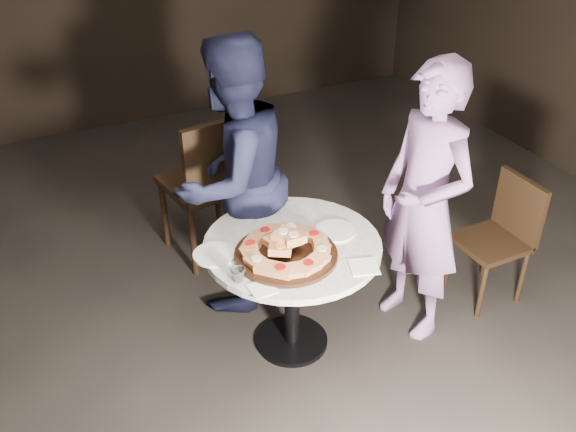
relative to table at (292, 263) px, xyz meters
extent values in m
plane|color=black|center=(-0.08, -0.12, -0.55)|extent=(7.00, 7.00, 0.00)
cylinder|color=black|center=(0.00, 0.00, -0.54)|extent=(0.40, 0.40, 0.03)
cylinder|color=black|center=(0.00, 0.00, -0.21)|extent=(0.08, 0.08, 0.62)
cylinder|color=silver|center=(0.00, 0.00, 0.11)|extent=(0.91, 0.91, 0.04)
cylinder|color=black|center=(-0.08, -0.09, 0.14)|extent=(0.60, 0.60, 0.02)
cube|color=#BD7B49|center=(0.09, -0.06, 0.17)|extent=(0.11, 0.13, 0.05)
cylinder|color=#B1130E|center=(0.09, -0.06, 0.19)|extent=(0.06, 0.06, 0.01)
cube|color=#BD7B49|center=(0.07, 0.00, 0.17)|extent=(0.13, 0.13, 0.05)
cube|color=#BD7B49|center=(0.02, 0.05, 0.17)|extent=(0.14, 0.13, 0.05)
cylinder|color=beige|center=(0.02, 0.05, 0.19)|extent=(0.07, 0.07, 0.01)
cube|color=#BD7B49|center=(-0.05, 0.08, 0.17)|extent=(0.13, 0.12, 0.05)
cube|color=#BD7B49|center=(-0.11, 0.08, 0.17)|extent=(0.12, 0.09, 0.05)
cylinder|color=#B1130E|center=(-0.11, 0.08, 0.19)|extent=(0.05, 0.05, 0.01)
cube|color=#BD7B49|center=(-0.18, 0.05, 0.17)|extent=(0.14, 0.13, 0.05)
cube|color=#BD7B49|center=(-0.23, 0.00, 0.17)|extent=(0.13, 0.14, 0.05)
cylinder|color=#B1130E|center=(-0.23, 0.00, 0.19)|extent=(0.07, 0.07, 0.01)
cube|color=#BD7B49|center=(-0.25, -0.06, 0.17)|extent=(0.09, 0.11, 0.05)
cube|color=#BD7B49|center=(-0.25, -0.13, 0.17)|extent=(0.11, 0.12, 0.05)
cylinder|color=beige|center=(-0.25, -0.13, 0.19)|extent=(0.06, 0.06, 0.01)
cube|color=#BD7B49|center=(-0.22, -0.19, 0.17)|extent=(0.13, 0.14, 0.05)
cube|color=#BD7B49|center=(-0.18, -0.24, 0.17)|extent=(0.13, 0.13, 0.05)
cylinder|color=#B1130E|center=(-0.18, -0.24, 0.19)|extent=(0.07, 0.07, 0.01)
cube|color=#BD7B49|center=(-0.11, -0.26, 0.17)|extent=(0.12, 0.10, 0.05)
cube|color=#BD7B49|center=(-0.05, -0.26, 0.17)|extent=(0.12, 0.11, 0.05)
cylinder|color=#B1130E|center=(-0.05, -0.26, 0.19)|extent=(0.06, 0.06, 0.01)
cube|color=#BD7B49|center=(0.02, -0.24, 0.17)|extent=(0.13, 0.12, 0.05)
cube|color=#BD7B49|center=(0.07, -0.19, 0.17)|extent=(0.13, 0.14, 0.05)
cylinder|color=beige|center=(0.07, -0.19, 0.19)|extent=(0.07, 0.07, 0.01)
cube|color=#BD7B49|center=(0.09, -0.13, 0.17)|extent=(0.11, 0.13, 0.05)
cube|color=#BD7B49|center=(-0.03, -0.06, 0.20)|extent=(0.09, 0.11, 0.04)
cylinder|color=#2D6B1E|center=(-0.03, -0.06, 0.22)|extent=(0.05, 0.05, 0.01)
cube|color=#BD7B49|center=(-0.11, -0.05, 0.20)|extent=(0.12, 0.10, 0.04)
cylinder|color=beige|center=(-0.11, -0.05, 0.22)|extent=(0.06, 0.06, 0.01)
cube|color=#BD7B49|center=(-0.13, -0.12, 0.20)|extent=(0.13, 0.12, 0.05)
cylinder|color=orange|center=(-0.13, -0.12, 0.22)|extent=(0.07, 0.07, 0.01)
cube|color=#BD7B49|center=(-0.05, -0.12, 0.24)|extent=(0.11, 0.08, 0.05)
cylinder|color=beige|center=(-0.05, -0.12, 0.26)|extent=(0.05, 0.05, 0.01)
cube|color=#BD7B49|center=(-0.08, -0.07, 0.24)|extent=(0.13, 0.13, 0.05)
cylinder|color=beige|center=(-0.08, -0.07, 0.26)|extent=(0.07, 0.07, 0.01)
cylinder|color=white|center=(-0.39, 0.07, 0.13)|extent=(0.27, 0.27, 0.01)
cylinder|color=white|center=(0.24, -0.01, 0.13)|extent=(0.25, 0.25, 0.01)
imported|color=silver|center=(-0.36, -0.17, 0.16)|extent=(0.08, 0.08, 0.07)
cube|color=white|center=(-0.29, -0.28, 0.13)|extent=(0.12, 0.12, 0.01)
cube|color=white|center=(0.22, -0.33, 0.13)|extent=(0.17, 0.17, 0.01)
cube|color=black|center=(-0.11, 1.07, -0.04)|extent=(0.55, 0.55, 0.05)
cube|color=black|center=(-0.07, 0.84, 0.21)|extent=(0.48, 0.12, 0.51)
cylinder|color=black|center=(0.06, 1.30, -0.30)|extent=(0.05, 0.05, 0.51)
cylinder|color=black|center=(-0.34, 1.24, -0.30)|extent=(0.05, 0.05, 0.51)
cylinder|color=black|center=(0.13, 0.90, -0.30)|extent=(0.05, 0.05, 0.51)
cylinder|color=black|center=(-0.28, 0.84, -0.30)|extent=(0.05, 0.05, 0.51)
cube|color=black|center=(1.23, -0.12, -0.17)|extent=(0.36, 0.36, 0.03)
cube|color=black|center=(1.41, -0.12, 0.02)|extent=(0.04, 0.36, 0.38)
cylinder|color=black|center=(1.07, 0.03, -0.36)|extent=(0.03, 0.03, 0.38)
cylinder|color=black|center=(1.08, -0.28, -0.36)|extent=(0.03, 0.03, 0.38)
cylinder|color=black|center=(1.38, 0.03, -0.36)|extent=(0.03, 0.03, 0.38)
cylinder|color=black|center=(1.38, -0.27, -0.36)|extent=(0.03, 0.03, 0.38)
imported|color=black|center=(-0.11, 0.53, 0.25)|extent=(0.97, 0.88, 1.61)
imported|color=#86659D|center=(0.71, -0.12, 0.23)|extent=(0.45, 0.62, 1.56)
camera|label=1|loc=(-1.18, -2.38, 1.96)|focal=40.00mm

